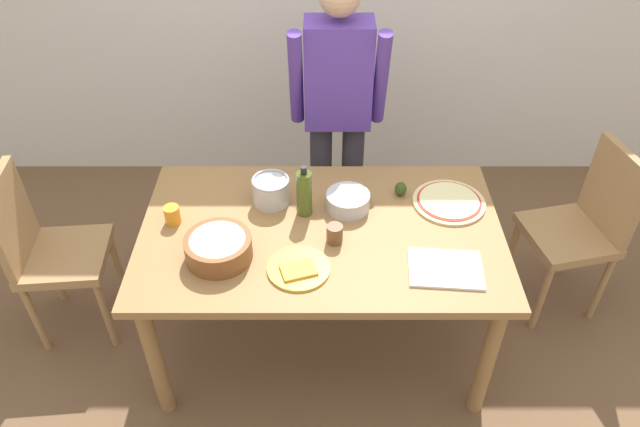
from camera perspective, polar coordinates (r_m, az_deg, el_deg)
ground at (r=3.20m, az=0.00°, el=-11.80°), size 8.00×8.00×0.00m
dining_table at (r=2.70m, az=0.00°, el=-2.97°), size 1.60×0.96×0.76m
person_cook at (r=3.16m, az=1.55°, el=10.08°), size 0.49×0.25×1.62m
chair_wooden_left at (r=3.16m, az=-24.72°, el=-2.98°), size 0.43×0.43×0.95m
chair_wooden_right at (r=3.29m, az=23.66°, el=-0.82°), size 0.48×0.48×0.95m
pizza_raw_on_board at (r=2.84m, az=12.06°, el=1.13°), size 0.34×0.34×0.02m
plate_with_slice at (r=2.46m, az=-2.16°, el=-5.27°), size 0.26×0.26×0.02m
popcorn_bowl at (r=2.51m, az=-9.79°, el=-3.09°), size 0.28×0.28×0.11m
mixing_bowl_steel at (r=2.73m, az=2.55°, el=1.18°), size 0.20×0.20×0.08m
olive_oil_bottle at (r=2.66m, az=-1.63°, el=1.95°), size 0.07×0.07×0.26m
steel_pot at (r=2.76m, az=-4.81°, el=2.19°), size 0.17×0.17×0.13m
cup_orange at (r=2.73m, az=-14.01°, el=-0.15°), size 0.07×0.07×0.08m
cup_small_brown at (r=2.56m, az=1.29°, el=-1.95°), size 0.07×0.07×0.08m
cutting_board_white at (r=2.51m, az=11.75°, el=-5.14°), size 0.32×0.24×0.01m
avocado at (r=2.84m, az=7.56°, el=2.34°), size 0.06×0.06×0.07m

